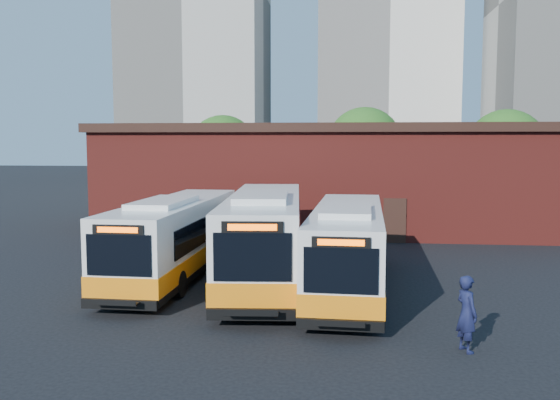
# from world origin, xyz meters

# --- Properties ---
(ground) EXTENTS (220.00, 220.00, 0.00)m
(ground) POSITION_xyz_m (0.00, 0.00, 0.00)
(ground) COLOR black
(bus_west) EXTENTS (2.72, 11.93, 3.23)m
(bus_west) POSITION_xyz_m (-6.37, 5.08, 1.47)
(bus_west) COLOR silver
(bus_west) RESTS_ON ground
(bus_midwest) EXTENTS (3.66, 13.11, 3.53)m
(bus_midwest) POSITION_xyz_m (-2.74, 4.85, 1.60)
(bus_midwest) COLOR silver
(bus_midwest) RESTS_ON ground
(bus_mideast) EXTENTS (2.86, 11.79, 3.19)m
(bus_mideast) POSITION_xyz_m (0.47, 3.68, 1.45)
(bus_mideast) COLOR silver
(bus_mideast) RESTS_ON ground
(transit_worker) EXTENTS (0.73, 0.86, 1.99)m
(transit_worker) POSITION_xyz_m (3.48, -2.48, 1.00)
(transit_worker) COLOR #121636
(transit_worker) RESTS_ON ground
(depot_building) EXTENTS (28.60, 12.60, 6.40)m
(depot_building) POSITION_xyz_m (0.00, 20.00, 3.26)
(depot_building) COLOR maroon
(depot_building) RESTS_ON ground
(tree_west) EXTENTS (6.00, 6.00, 7.65)m
(tree_west) POSITION_xyz_m (-10.00, 32.00, 4.64)
(tree_west) COLOR #382314
(tree_west) RESTS_ON ground
(tree_mid) EXTENTS (6.56, 6.56, 8.36)m
(tree_mid) POSITION_xyz_m (2.00, 34.00, 5.08)
(tree_mid) COLOR #382314
(tree_mid) RESTS_ON ground
(tree_east) EXTENTS (6.24, 6.24, 7.96)m
(tree_east) POSITION_xyz_m (13.00, 31.00, 4.83)
(tree_east) COLOR #382314
(tree_east) RESTS_ON ground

